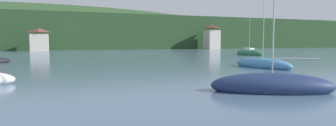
% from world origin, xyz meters
% --- Properties ---
extents(wooded_hillside, '(352.00, 63.48, 30.87)m').
position_xyz_m(wooded_hillside, '(-13.66, 155.07, 5.18)').
color(wooded_hillside, '#264223').
rests_on(wooded_hillside, ground_plane).
extents(shore_building_westcentral, '(5.04, 3.60, 6.66)m').
position_xyz_m(shore_building_westcentral, '(-14.24, 112.00, 3.23)').
color(shore_building_westcentral, beige).
rests_on(shore_building_westcentral, ground_plane).
extents(shore_building_central, '(4.63, 5.37, 9.02)m').
position_xyz_m(shore_building_central, '(42.73, 112.84, 4.38)').
color(shore_building_central, beige).
rests_on(shore_building_central, ground_plane).
extents(sailboat_mid_2, '(3.77, 7.49, 9.90)m').
position_xyz_m(sailboat_mid_2, '(13.07, 48.51, 0.35)').
color(sailboat_mid_2, teal).
rests_on(sailboat_mid_2, ground_plane).
extents(sailboat_far_3, '(3.26, 6.84, 7.94)m').
position_xyz_m(sailboat_far_3, '(28.29, 71.37, 0.45)').
color(sailboat_far_3, '#2D754C').
rests_on(sailboat_far_3, ground_plane).
extents(sailboat_mid_5, '(7.16, 5.03, 10.78)m').
position_xyz_m(sailboat_mid_5, '(3.79, 36.32, 0.36)').
color(sailboat_mid_5, navy).
rests_on(sailboat_mid_5, ground_plane).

